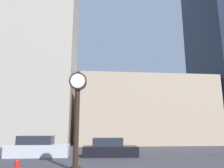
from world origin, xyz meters
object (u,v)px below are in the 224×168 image
at_px(car_silver, 38,148).
at_px(fire_hydrant_near, 17,167).
at_px(car_black, 109,149).
at_px(street_clock, 77,109).

xyz_separation_m(car_silver, fire_hydrant_near, (0.71, -6.95, -0.31)).
distance_m(car_silver, fire_hydrant_near, 7.00).
bearing_deg(car_black, car_silver, -179.85).
xyz_separation_m(car_black, fire_hydrant_near, (-4.67, -6.74, -0.24)).
distance_m(car_silver, car_black, 5.38).
bearing_deg(fire_hydrant_near, car_black, 55.31).
bearing_deg(street_clock, car_silver, 117.67).
height_order(street_clock, fire_hydrant_near, street_clock).
height_order(street_clock, car_black, street_clock).
bearing_deg(car_silver, street_clock, -62.39).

